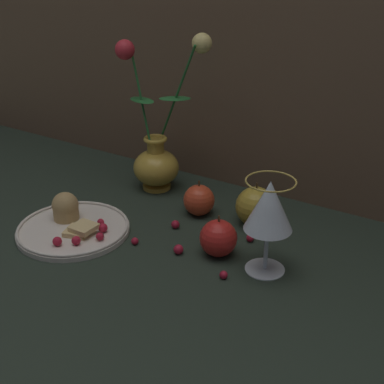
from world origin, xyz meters
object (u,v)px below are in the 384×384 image
(apple_at_table_edge, at_px, (218,238))
(wine_glass, at_px, (269,209))
(vase, at_px, (157,152))
(apple_beside_vase, at_px, (256,207))
(apple_near_glass, at_px, (199,200))
(plate_with_pastries, at_px, (72,224))

(apple_at_table_edge, bearing_deg, wine_glass, 0.48)
(wine_glass, relative_size, apple_at_table_edge, 2.14)
(vase, height_order, apple_at_table_edge, vase)
(wine_glass, bearing_deg, apple_at_table_edge, -179.52)
(apple_beside_vase, bearing_deg, vase, 172.35)
(apple_beside_vase, bearing_deg, apple_near_glass, -169.13)
(apple_near_glass, bearing_deg, vase, 158.38)
(plate_with_pastries, height_order, apple_beside_vase, apple_beside_vase)
(plate_with_pastries, distance_m, apple_near_glass, 0.27)
(apple_beside_vase, bearing_deg, apple_at_table_edge, -92.83)
(plate_with_pastries, height_order, apple_near_glass, apple_near_glass)
(wine_glass, distance_m, apple_near_glass, 0.26)
(apple_near_glass, bearing_deg, apple_at_table_edge, -45.81)
(vase, xyz_separation_m, apple_at_table_edge, (0.27, -0.18, -0.06))
(apple_at_table_edge, bearing_deg, vase, 146.23)
(wine_glass, height_order, apple_near_glass, wine_glass)
(wine_glass, bearing_deg, apple_near_glass, 150.96)
(vase, distance_m, apple_beside_vase, 0.28)
(wine_glass, relative_size, apple_beside_vase, 1.86)
(wine_glass, distance_m, apple_beside_vase, 0.19)
(apple_beside_vase, bearing_deg, plate_with_pastries, -143.78)
(apple_beside_vase, relative_size, apple_at_table_edge, 1.15)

